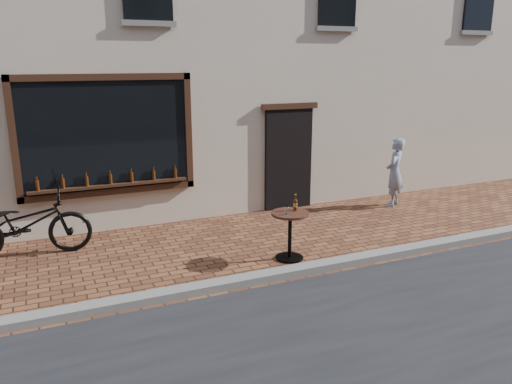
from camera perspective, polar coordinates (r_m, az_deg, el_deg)
name	(u,v)px	position (r m, az deg, el deg)	size (l,w,h in m)	color
ground	(280,284)	(7.51, 2.73, -10.43)	(90.00, 90.00, 0.00)	#4F2919
kerb	(274,275)	(7.64, 2.06, -9.44)	(90.00, 0.25, 0.12)	slate
cargo_bicycle	(22,224)	(9.19, -25.14, -3.31)	(2.48, 0.94, 1.18)	black
bistro_table	(290,226)	(8.21, 3.92, -3.87)	(0.63, 0.63, 1.08)	black
pedestrian	(395,172)	(11.59, 15.56, 2.18)	(0.56, 0.37, 1.54)	gray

